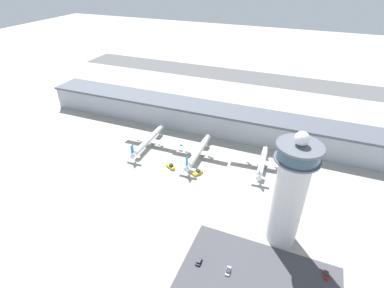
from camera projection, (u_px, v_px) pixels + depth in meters
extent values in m
plane|color=#9E9B93|center=(174.00, 184.00, 173.40)|extent=(1000.00, 1000.00, 0.00)
cube|color=#A3A8B2|center=(214.00, 120.00, 224.02)|extent=(277.44, 22.00, 17.16)
cube|color=#4C515B|center=(214.00, 109.00, 219.10)|extent=(277.44, 25.00, 1.60)
cube|color=#515154|center=(251.00, 77.00, 331.10)|extent=(416.16, 44.00, 0.01)
cylinder|color=silver|center=(288.00, 202.00, 128.65)|extent=(13.22, 13.22, 44.16)
cylinder|color=#565B66|center=(297.00, 159.00, 116.85)|extent=(18.17, 18.17, 0.80)
cylinder|color=#334C60|center=(299.00, 153.00, 115.28)|extent=(16.72, 16.72, 5.17)
cylinder|color=#565B66|center=(300.00, 146.00, 113.66)|extent=(18.17, 18.17, 1.00)
sphere|color=white|center=(302.00, 139.00, 111.91)|extent=(5.66, 5.66, 5.66)
cube|color=#424247|center=(258.00, 282.00, 120.72)|extent=(64.00, 40.00, 0.01)
cylinder|color=silver|center=(149.00, 140.00, 207.36)|extent=(4.32, 35.37, 3.70)
cone|color=silver|center=(161.00, 128.00, 222.68)|extent=(3.76, 3.39, 3.70)
cone|color=silver|center=(134.00, 155.00, 191.60)|extent=(3.41, 4.50, 3.33)
cube|color=silver|center=(149.00, 140.00, 208.26)|extent=(38.82, 5.08, 0.44)
cylinder|color=#A8A8B2|center=(140.00, 139.00, 212.15)|extent=(2.11, 4.10, 2.03)
cylinder|color=#A8A8B2|center=(160.00, 143.00, 207.13)|extent=(2.11, 4.10, 2.03)
cube|color=#197FB2|center=(132.00, 149.00, 188.37)|extent=(0.35, 2.80, 5.92)
cube|color=silver|center=(133.00, 155.00, 190.38)|extent=(10.39, 2.18, 0.24)
cylinder|color=black|center=(159.00, 133.00, 222.08)|extent=(0.28, 0.28, 2.65)
cylinder|color=black|center=(152.00, 145.00, 208.15)|extent=(0.28, 0.28, 2.65)
cylinder|color=black|center=(146.00, 143.00, 209.75)|extent=(0.28, 0.28, 2.65)
cylinder|color=silver|center=(198.00, 152.00, 194.80)|extent=(4.64, 32.79, 3.97)
cone|color=silver|center=(207.00, 138.00, 209.21)|extent=(4.05, 3.66, 3.97)
cone|color=silver|center=(187.00, 167.00, 179.92)|extent=(3.67, 4.84, 3.58)
cube|color=silver|center=(199.00, 152.00, 195.68)|extent=(37.74, 5.17, 0.44)
cylinder|color=#A8A8B2|center=(188.00, 150.00, 199.53)|extent=(2.27, 4.41, 2.19)
cylinder|color=#A8A8B2|center=(210.00, 155.00, 194.69)|extent=(2.27, 4.41, 2.19)
cube|color=#197FB2|center=(187.00, 161.00, 176.45)|extent=(0.36, 2.81, 6.36)
cube|color=silver|center=(187.00, 168.00, 178.64)|extent=(11.16, 2.23, 0.24)
cylinder|color=black|center=(206.00, 144.00, 208.55)|extent=(0.28, 0.28, 2.56)
cylinder|color=black|center=(202.00, 157.00, 195.54)|extent=(0.28, 0.28, 2.56)
cylinder|color=black|center=(194.00, 155.00, 197.25)|extent=(0.28, 0.28, 2.56)
cylinder|color=white|center=(262.00, 162.00, 184.62)|extent=(5.21, 25.96, 3.59)
cone|color=white|center=(265.00, 150.00, 196.31)|extent=(3.79, 3.45, 3.59)
cone|color=white|center=(259.00, 176.00, 172.48)|extent=(3.50, 4.51, 3.23)
cube|color=white|center=(262.00, 162.00, 185.36)|extent=(41.63, 7.00, 0.44)
cylinder|color=#A8A8B2|center=(248.00, 160.00, 189.11)|extent=(2.22, 4.07, 1.98)
cylinder|color=#A8A8B2|center=(277.00, 166.00, 184.37)|extent=(2.22, 4.07, 1.98)
cube|color=navy|center=(260.00, 171.00, 169.33)|extent=(0.48, 2.81, 5.75)
cube|color=white|center=(259.00, 177.00, 171.27)|extent=(10.17, 2.63, 0.24)
cylinder|color=black|center=(264.00, 156.00, 195.70)|extent=(0.28, 0.28, 2.73)
cylinder|color=black|center=(266.00, 167.00, 185.36)|extent=(0.28, 0.28, 2.73)
cylinder|color=black|center=(258.00, 166.00, 186.73)|extent=(0.28, 0.28, 2.73)
cube|color=black|center=(171.00, 168.00, 187.14)|extent=(5.81, 4.41, 0.12)
cube|color=gold|center=(171.00, 167.00, 186.72)|extent=(6.77, 4.95, 1.74)
cube|color=#232D38|center=(171.00, 165.00, 185.48)|extent=(2.64, 2.71, 1.42)
cube|color=black|center=(198.00, 174.00, 181.79)|extent=(4.66, 5.93, 0.12)
cube|color=gold|center=(198.00, 173.00, 181.43)|extent=(5.22, 6.89, 1.50)
cube|color=#232D38|center=(198.00, 171.00, 181.07)|extent=(2.90, 2.75, 1.22)
cube|color=black|center=(182.00, 148.00, 206.31)|extent=(2.79, 5.42, 0.12)
cube|color=silver|center=(182.00, 147.00, 205.91)|extent=(2.98, 6.42, 1.67)
cube|color=#232D38|center=(181.00, 146.00, 204.61)|extent=(2.30, 2.05, 1.36)
cube|color=black|center=(228.00, 272.00, 124.77)|extent=(1.81, 3.75, 0.12)
cube|color=silver|center=(228.00, 271.00, 124.59)|extent=(1.91, 4.45, 0.81)
cube|color=#232D38|center=(228.00, 270.00, 124.11)|extent=(1.62, 2.47, 0.66)
cube|color=black|center=(326.00, 275.00, 123.29)|extent=(1.92, 3.68, 0.12)
cube|color=red|center=(326.00, 275.00, 123.10)|extent=(2.02, 4.37, 0.83)
cube|color=#232D38|center=(327.00, 274.00, 122.79)|extent=(1.71, 2.43, 0.68)
cube|color=black|center=(199.00, 262.00, 128.61)|extent=(1.83, 3.40, 0.12)
cube|color=black|center=(199.00, 262.00, 128.42)|extent=(1.91, 4.04, 0.87)
cube|color=#232D38|center=(199.00, 261.00, 127.92)|extent=(1.66, 2.23, 0.71)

